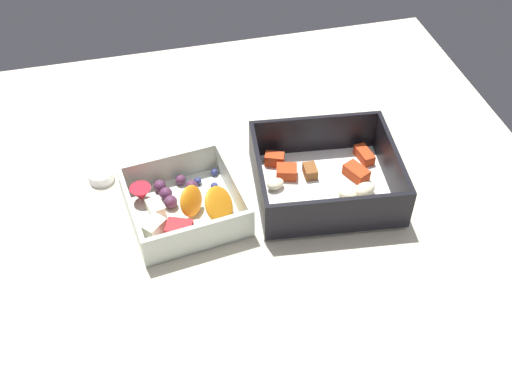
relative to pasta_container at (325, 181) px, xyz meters
The scene contains 4 objects.
table_surface 8.99cm from the pasta_container, behind, with size 80.00×80.00×2.00cm, color beige.
pasta_container is the anchor object (origin of this frame).
fruit_bowl 19.23cm from the pasta_container, behind, with size 15.90×15.80×5.57cm.
paper_cup_liner 31.05cm from the pasta_container, 161.93° to the left, with size 3.53×3.53×1.45cm, color white.
Camera 1 is at (-15.06, -57.24, 62.76)cm, focal length 43.98 mm.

